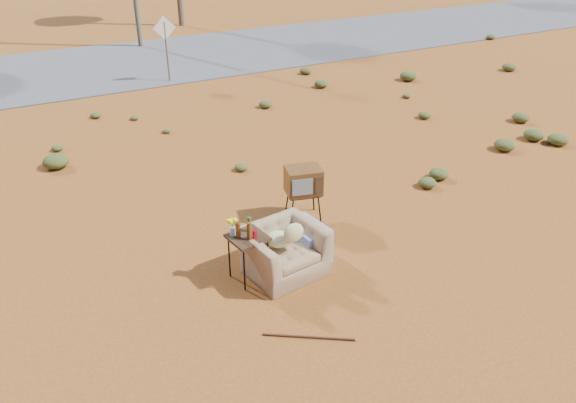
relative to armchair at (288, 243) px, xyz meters
name	(u,v)px	position (x,y,z in m)	size (l,w,h in m)	color
ground	(305,276)	(0.15, -0.33, -0.52)	(140.00, 140.00, 0.00)	brown
highway	(106,66)	(0.15, 14.67, -0.50)	(140.00, 7.00, 0.04)	#565659
armchair	(288,243)	(0.00, 0.00, 0.00)	(1.56, 1.13, 1.10)	#947451
tv_unit	(303,181)	(1.09, 1.40, 0.28)	(0.77, 0.68, 1.07)	black
side_table	(244,235)	(-0.74, 0.10, 0.33)	(0.65, 0.65, 1.14)	#342213
rusty_bar	(309,337)	(-0.55, -1.65, -0.50)	(0.04, 0.04, 1.34)	#441C12
road_sign	(165,37)	(1.65, 11.67, 0.99)	(0.78, 0.06, 2.19)	brown
scrub_patch	(174,177)	(-0.67, 4.08, -0.38)	(17.49, 8.07, 0.33)	#4A5023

